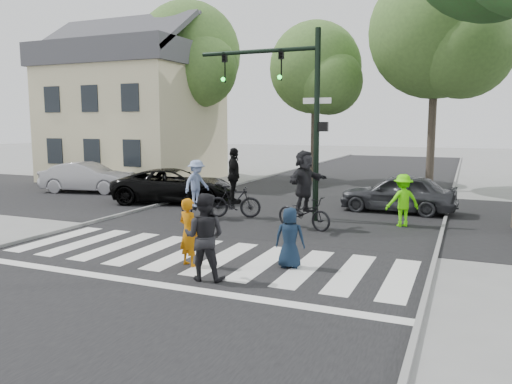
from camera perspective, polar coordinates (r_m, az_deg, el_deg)
ground at (r=11.07m, az=-8.59°, el=-8.51°), size 120.00×120.00×0.00m
road_stem at (r=15.41m, az=1.21°, el=-3.74°), size 10.00×70.00×0.01m
road_cross at (r=18.18m, az=4.73°, el=-1.98°), size 70.00×10.00×0.01m
curb_left at (r=17.88m, az=-14.00°, el=-2.22°), size 0.10×70.00×0.10m
curb_right at (r=14.36m, az=20.33°, el=-4.92°), size 0.10×70.00×0.10m
crosswalk at (r=11.61m, az=-6.87°, el=-7.66°), size 10.00×3.85×0.01m
traffic_signal at (r=16.12m, az=4.05°, el=10.67°), size 4.45×0.29×6.00m
bg_tree_0 at (r=31.78m, az=-14.98°, el=13.08°), size 5.46×5.20×8.97m
bg_tree_1 at (r=28.60m, az=-7.44°, el=14.92°), size 6.09×5.80×9.80m
bg_tree_2 at (r=26.81m, az=7.18°, el=13.52°), size 5.04×4.80×8.40m
bg_tree_3 at (r=24.62m, az=20.59°, el=16.34°), size 6.30×6.00×10.20m
house at (r=28.67m, az=-13.75°, el=9.02°), size 8.40×8.10×8.82m
pedestrian_woman at (r=10.98m, az=-7.69°, el=-4.58°), size 0.64×0.52×1.50m
pedestrian_child at (r=10.79m, az=3.89°, el=-5.23°), size 0.71×0.53×1.32m
pedestrian_adult at (r=9.95m, az=-5.91°, el=-5.11°), size 0.96×0.80×1.75m
cyclist_left at (r=16.42m, az=-6.78°, el=-0.14°), size 1.61×1.11×1.93m
cyclist_mid at (r=16.45m, az=-2.54°, el=0.33°), size 1.84×1.16×2.32m
cyclist_right at (r=14.72m, az=5.52°, el=-0.23°), size 1.95×1.80×2.33m
car_suv at (r=19.89m, az=-9.18°, el=0.73°), size 5.27×3.59×1.34m
car_silver at (r=23.80m, az=-18.72°, el=1.59°), size 4.34×2.26×1.36m
car_grey at (r=18.19m, az=15.90°, el=-0.11°), size 4.04×1.78×1.35m
bystander_hivis at (r=15.66m, az=16.42°, el=-0.93°), size 1.19×1.04×1.59m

